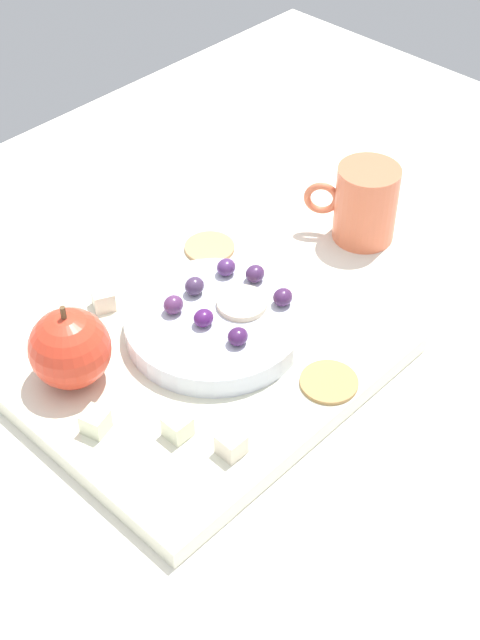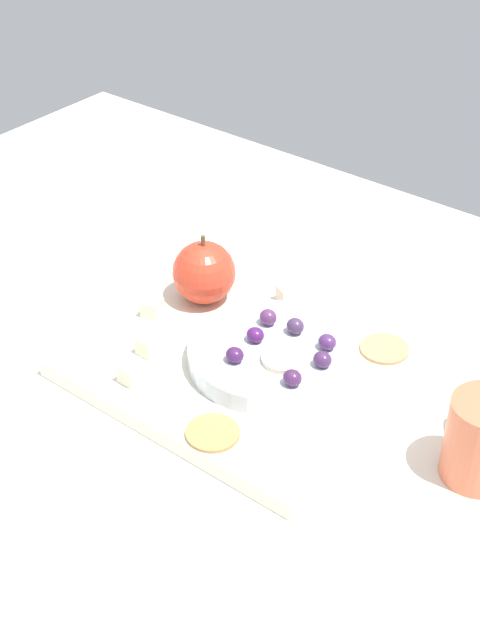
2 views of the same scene
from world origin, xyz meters
TOP-DOWN VIEW (x-y plane):
  - table at (0.00, 0.00)cm, footprint 136.02×91.19cm
  - platter at (1.09, -1.70)cm, footprint 33.43×28.16cm
  - serving_dish at (3.91, -0.71)cm, footprint 17.16×17.16cm
  - apple_whole at (-9.13, 4.32)cm, footprint 7.40×7.40cm
  - apple_stem at (-9.13, 4.32)cm, footprint 0.50×0.50cm
  - cheese_cube_0 at (-7.22, -7.40)cm, footprint 2.08×2.08cm
  - cheese_cube_1 at (-11.72, -1.94)cm, footprint 2.55×2.55cm
  - cheese_cube_2 at (-1.10, 9.79)cm, footprint 2.78×2.78cm
  - cheese_cube_3 at (-5.45, -12.03)cm, footprint 2.11×2.11cm
  - cracker_0 at (6.31, -12.92)cm, footprint 5.35×5.35cm
  - cracker_1 at (12.65, 8.84)cm, footprint 5.35×5.35cm
  - grape_0 at (2.72, -4.91)cm, footprint 1.97×1.78cm
  - grape_1 at (10.27, -0.29)cm, footprint 1.97×1.78cm
  - grape_2 at (4.82, 2.91)cm, footprint 1.97×1.78cm
  - grape_3 at (1.56, 2.40)cm, footprint 1.97×1.78cm
  - grape_4 at (2.32, -0.89)cm, footprint 1.97×1.78cm
  - grape_5 at (9.55, -4.29)cm, footprint 1.97×1.78cm
  - grape_6 at (9.03, 2.76)cm, footprint 1.97×1.78cm
  - apple_slice_0 at (6.69, -1.65)cm, footprint 4.84×4.84cm
  - cup at (27.94, 0.42)cm, footprint 7.46×9.15cm

SIDE VIEW (x-z plane):
  - table at x=0.00cm, z-range 0.00..3.20cm
  - platter at x=1.09cm, z-range 3.20..5.19cm
  - cracker_0 at x=6.31cm, z-range 5.19..5.59cm
  - cracker_1 at x=12.65cm, z-range 5.19..5.59cm
  - cheese_cube_0 at x=-7.22cm, z-range 5.19..7.26cm
  - cheese_cube_1 at x=-11.72cm, z-range 5.19..7.26cm
  - cheese_cube_2 at x=-1.10cm, z-range 5.19..7.26cm
  - cheese_cube_3 at x=-5.45cm, z-range 5.19..7.26cm
  - serving_dish at x=3.91cm, z-range 5.19..7.46cm
  - cup at x=27.94cm, z-range 3.20..11.99cm
  - apple_slice_0 at x=6.69cm, z-range 7.46..8.06cm
  - grape_4 at x=2.32cm, z-range 7.46..9.09cm
  - grape_0 at x=2.72cm, z-range 7.46..9.11cm
  - grape_6 at x=9.03cm, z-range 7.46..9.16cm
  - grape_1 at x=10.27cm, z-range 7.46..9.18cm
  - grape_5 at x=9.55cm, z-range 7.46..9.19cm
  - grape_2 at x=4.82cm, z-range 7.46..9.28cm
  - grape_3 at x=1.56cm, z-range 7.46..9.28cm
  - apple_whole at x=-9.13cm, z-range 5.19..12.59cm
  - apple_stem at x=-9.13cm, z-range 12.59..13.79cm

